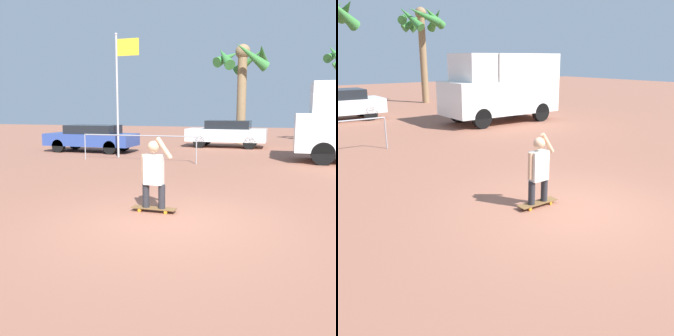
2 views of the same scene
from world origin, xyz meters
TOP-DOWN VIEW (x-y plane):
  - ground_plane at (0.00, 0.00)m, footprint 80.00×80.00m
  - skateboard at (-0.48, 0.57)m, footprint 0.92×0.23m
  - person_skateboarder at (-0.48, 0.57)m, footprint 0.66×0.23m
  - parked_car_white at (-1.12, 14.54)m, footprint 4.35×1.81m
  - parked_car_blue at (-7.17, 10.21)m, footprint 4.48×1.75m
  - palm_tree_center_background at (-0.65, 17.12)m, footprint 3.52×3.52m
  - flagpole at (-4.82, 8.52)m, footprint 1.08×0.12m
  - plaza_railing_segment at (-3.59, 7.46)m, footprint 4.81×0.05m

SIDE VIEW (x-z plane):
  - ground_plane at x=0.00m, z-range 0.00..0.00m
  - skateboard at x=-0.48m, z-range 0.03..0.12m
  - parked_car_blue at x=-7.17m, z-range 0.06..1.38m
  - parked_car_white at x=-1.12m, z-range 0.05..1.54m
  - person_skateboarder at x=-0.48m, z-range 0.12..1.56m
  - plaza_railing_segment at x=-3.59m, z-range 0.38..1.45m
  - flagpole at x=-4.82m, z-range 0.51..5.76m
  - palm_tree_center_background at x=-0.65m, z-range 1.62..7.66m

